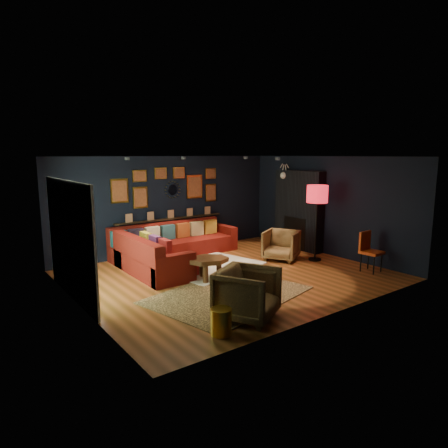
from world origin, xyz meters
TOP-DOWN VIEW (x-y plane):
  - floor at (0.00, 0.00)m, footprint 6.50×6.50m
  - room_walls at (0.00, 0.00)m, footprint 6.50×6.50m
  - sectional at (-0.61, 1.81)m, footprint 3.41×2.69m
  - ledge at (0.00, 2.68)m, footprint 3.20×0.12m
  - gallery_wall at (-0.01, 2.72)m, footprint 3.15×0.04m
  - sunburst_mirror at (0.10, 2.72)m, footprint 0.47×0.16m
  - fireplace at (3.09, 0.90)m, footprint 0.31×1.60m
  - deer_head at (3.14, 1.40)m, footprint 0.50×0.28m
  - sliding_door at (-3.22, 0.60)m, footprint 0.06×2.80m
  - ceiling_spots at (-0.00, 0.80)m, footprint 3.30×2.50m
  - shag_rug at (-0.02, 0.75)m, footprint 2.66×2.20m
  - leopard_rug at (-0.80, -1.00)m, footprint 3.28×2.66m
  - coffee_table at (-0.60, -0.01)m, footprint 1.10×0.97m
  - pouf at (-0.65, 0.60)m, footprint 0.53×0.53m
  - armchair_left at (-1.20, -2.05)m, footprint 1.19×1.17m
  - armchair_right at (1.84, 0.29)m, footprint 1.05×1.07m
  - gold_stool at (-1.89, -2.27)m, footprint 0.32×0.32m
  - orange_chair at (2.74, -1.61)m, footprint 0.46×0.46m
  - floor_lamp at (2.50, -0.26)m, footprint 0.52×0.52m
  - dog at (0.10, -0.85)m, footprint 1.10×0.55m

SIDE VIEW (x-z plane):
  - floor at x=0.00m, z-range 0.00..0.00m
  - leopard_rug at x=-0.80m, z-range 0.00..0.02m
  - shag_rug at x=-0.02m, z-range 0.00..0.03m
  - dog at x=0.10m, z-range 0.02..0.36m
  - gold_stool at x=-1.89m, z-range 0.00..0.40m
  - pouf at x=-0.65m, z-range 0.03..0.38m
  - sectional at x=-0.61m, z-range -0.11..0.75m
  - coffee_table at x=-0.60m, z-range 0.17..0.63m
  - armchair_right at x=1.84m, z-range 0.00..0.83m
  - armchair_left at x=-1.20m, z-range 0.00..0.92m
  - orange_chair at x=2.74m, z-range 0.08..1.00m
  - ledge at x=0.00m, z-range 0.90..0.94m
  - fireplace at x=3.09m, z-range -0.08..2.12m
  - sliding_door at x=-3.22m, z-range 0.00..2.20m
  - room_walls at x=0.00m, z-range -1.66..4.84m
  - floor_lamp at x=2.50m, z-range 0.66..2.56m
  - sunburst_mirror at x=0.10m, z-range 1.46..1.93m
  - gallery_wall at x=-0.01m, z-range 1.30..2.32m
  - deer_head at x=3.14m, z-range 1.83..2.28m
  - ceiling_spots at x=0.00m, z-range 2.53..2.59m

